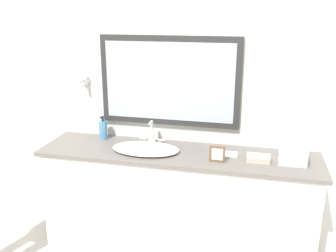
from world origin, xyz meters
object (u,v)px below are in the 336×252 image
sink_basin (146,148)px  appliance_box (293,155)px  soap_bottle (103,130)px  picture_frame (217,154)px

sink_basin → appliance_box: (1.05, -0.01, 0.05)m
soap_bottle → picture_frame: size_ratio=1.64×
sink_basin → soap_bottle: (-0.41, 0.18, 0.06)m
picture_frame → sink_basin: bearing=170.3°
appliance_box → picture_frame: appliance_box is taller
sink_basin → picture_frame: sink_basin is taller
appliance_box → sink_basin: bearing=179.4°
picture_frame → appliance_box: bearing=9.4°
appliance_box → picture_frame: 0.51m
soap_bottle → picture_frame: (0.96, -0.27, -0.02)m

